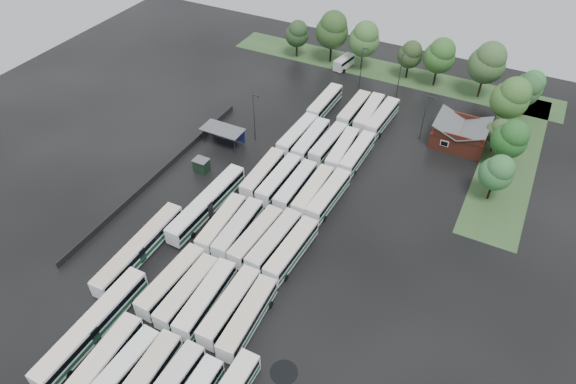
% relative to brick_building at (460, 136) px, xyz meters
% --- Properties ---
extents(ground, '(160.00, 160.00, 0.00)m').
position_rel_brick_building_xyz_m(ground, '(-24.00, -42.77, -1.87)').
color(ground, black).
rests_on(ground, ground).
extents(brick_building, '(10.07, 8.60, 5.39)m').
position_rel_brick_building_xyz_m(brick_building, '(0.00, 0.00, 0.00)').
color(brick_building, maroon).
rests_on(brick_building, ground).
extents(wash_shed, '(8.20, 4.20, 3.58)m').
position_rel_brick_building_xyz_m(wash_shed, '(-41.20, -20.74, 1.12)').
color(wash_shed, '#2D2D30').
rests_on(wash_shed, ground).
extents(utility_hut, '(2.70, 2.20, 2.62)m').
position_rel_brick_building_xyz_m(utility_hut, '(-40.20, -30.17, -0.55)').
color(utility_hut, black).
rests_on(utility_hut, ground).
extents(grass_strip_north, '(80.00, 10.00, 0.01)m').
position_rel_brick_building_xyz_m(grass_strip_north, '(-22.00, 22.03, -1.86)').
color(grass_strip_north, '#2D4C24').
rests_on(grass_strip_north, ground).
extents(grass_strip_east, '(10.00, 50.00, 0.01)m').
position_rel_brick_building_xyz_m(grass_strip_east, '(10.00, 0.03, -1.86)').
color(grass_strip_east, '#2D4C24').
rests_on(grass_strip_east, ground).
extents(west_fence, '(0.10, 50.00, 1.20)m').
position_rel_brick_building_xyz_m(west_fence, '(-46.20, -34.77, -1.27)').
color(west_fence, '#2D2D30').
rests_on(west_fence, ground).
extents(bus_r0c0, '(3.17, 12.73, 3.52)m').
position_rel_brick_building_xyz_m(bus_r0c0, '(-28.20, -68.96, 0.07)').
color(bus_r0c0, white).
rests_on(bus_r0c0, ground).
extents(bus_r0c1, '(2.93, 12.10, 3.35)m').
position_rel_brick_building_xyz_m(bus_r0c1, '(-25.27, -69.08, -0.03)').
color(bus_r0c1, white).
rests_on(bus_r0c1, ground).
extents(bus_r0c2, '(3.25, 12.84, 3.55)m').
position_rel_brick_building_xyz_m(bus_r0c2, '(-22.03, -68.86, 0.08)').
color(bus_r0c2, white).
rests_on(bus_r0c2, ground).
extents(bus_r1c0, '(3.14, 12.72, 3.52)m').
position_rel_brick_building_xyz_m(bus_r1c0, '(-28.31, -54.97, 0.07)').
color(bus_r1c0, white).
rests_on(bus_r1c0, ground).
extents(bus_r1c1, '(2.67, 12.33, 3.43)m').
position_rel_brick_building_xyz_m(bus_r1c1, '(-25.19, -55.44, 0.02)').
color(bus_r1c1, white).
rests_on(bus_r1c1, ground).
extents(bus_r1c2, '(3.32, 12.83, 3.54)m').
position_rel_brick_building_xyz_m(bus_r1c2, '(-22.16, -55.32, 0.08)').
color(bus_r1c2, white).
rests_on(bus_r1c2, ground).
extents(bus_r1c3, '(2.88, 12.72, 3.53)m').
position_rel_brick_building_xyz_m(bus_r1c3, '(-18.60, -54.86, 0.08)').
color(bus_r1c3, white).
rests_on(bus_r1c3, ground).
extents(bus_r1c4, '(3.27, 12.80, 3.53)m').
position_rel_brick_building_xyz_m(bus_r1c4, '(-15.46, -55.31, 0.08)').
color(bus_r1c4, white).
rests_on(bus_r1c4, ground).
extents(bus_r2c0, '(3.20, 12.27, 3.38)m').
position_rel_brick_building_xyz_m(bus_r2c0, '(-28.27, -41.83, -0.00)').
color(bus_r2c0, white).
rests_on(bus_r2c0, ground).
extents(bus_r2c1, '(3.00, 12.39, 3.43)m').
position_rel_brick_building_xyz_m(bus_r2c1, '(-25.32, -41.59, 0.02)').
color(bus_r2c1, white).
rests_on(bus_r2c1, ground).
extents(bus_r2c2, '(3.20, 12.31, 3.39)m').
position_rel_brick_building_xyz_m(bus_r2c2, '(-22.00, -41.75, 0.00)').
color(bus_r2c2, white).
rests_on(bus_r2c2, ground).
extents(bus_r2c3, '(3.33, 12.82, 3.54)m').
position_rel_brick_building_xyz_m(bus_r2c3, '(-18.94, -41.44, 0.08)').
color(bus_r2c3, white).
rests_on(bus_r2c3, ground).
extents(bus_r2c4, '(3.22, 12.76, 3.52)m').
position_rel_brick_building_xyz_m(bus_r2c4, '(-15.75, -41.82, 0.07)').
color(bus_r2c4, white).
rests_on(bus_r2c4, ground).
extents(bus_r3c0, '(2.90, 12.48, 3.46)m').
position_rel_brick_building_xyz_m(bus_r3c0, '(-28.57, -27.79, 0.04)').
color(bus_r3c0, white).
rests_on(bus_r3c0, ground).
extents(bus_r3c1, '(2.79, 12.46, 3.46)m').
position_rel_brick_building_xyz_m(bus_r3c1, '(-25.23, -27.93, 0.04)').
color(bus_r3c1, white).
rests_on(bus_r3c1, ground).
extents(bus_r3c2, '(2.62, 12.22, 3.40)m').
position_rel_brick_building_xyz_m(bus_r3c2, '(-21.89, -28.10, 0.00)').
color(bus_r3c2, white).
rests_on(bus_r3c2, ground).
extents(bus_r3c3, '(2.59, 12.13, 3.37)m').
position_rel_brick_building_xyz_m(bus_r3c3, '(-18.61, -28.00, -0.01)').
color(bus_r3c3, white).
rests_on(bus_r3c3, ground).
extents(bus_r3c4, '(3.13, 12.52, 3.46)m').
position_rel_brick_building_xyz_m(bus_r3c4, '(-15.76, -27.90, 0.04)').
color(bus_r3c4, white).
rests_on(bus_r3c4, ground).
extents(bus_r4c0, '(3.06, 12.58, 3.48)m').
position_rel_brick_building_xyz_m(bus_r4c0, '(-28.37, -14.28, 0.05)').
color(bus_r4c0, white).
rests_on(bus_r4c0, ground).
extents(bus_r4c1, '(2.81, 12.49, 3.47)m').
position_rel_brick_building_xyz_m(bus_r4c1, '(-25.28, -14.63, 0.04)').
color(bus_r4c1, white).
rests_on(bus_r4c1, ground).
extents(bus_r4c2, '(3.03, 12.11, 3.34)m').
position_rel_brick_building_xyz_m(bus_r4c2, '(-21.90, -14.02, -0.03)').
color(bus_r4c2, white).
rests_on(bus_r4c2, ground).
extents(bus_r4c3, '(3.11, 12.25, 3.38)m').
position_rel_brick_building_xyz_m(bus_r4c3, '(-18.70, -14.68, -0.01)').
color(bus_r4c3, white).
rests_on(bus_r4c3, ground).
extents(bus_r4c4, '(2.76, 12.14, 3.37)m').
position_rel_brick_building_xyz_m(bus_r4c4, '(-15.76, -14.54, -0.01)').
color(bus_r4c4, white).
rests_on(bus_r4c4, ground).
extents(bus_r5c0, '(2.81, 12.66, 3.52)m').
position_rel_brick_building_xyz_m(bus_r5c0, '(-28.47, -0.91, 0.07)').
color(bus_r5c0, white).
rests_on(bus_r5c0, ground).
extents(bus_r5c2, '(2.88, 12.34, 3.42)m').
position_rel_brick_building_xyz_m(bus_r5c2, '(-21.98, -0.51, 0.01)').
color(bus_r5c2, white).
rests_on(bus_r5c2, ground).
extents(bus_r5c3, '(3.01, 12.70, 3.52)m').
position_rel_brick_building_xyz_m(bus_r5c3, '(-18.66, -0.48, 0.07)').
color(bus_r5c3, white).
rests_on(bus_r5c3, ground).
extents(bus_r5c4, '(3.34, 12.83, 3.54)m').
position_rel_brick_building_xyz_m(bus_r5c4, '(-15.70, -0.84, 0.08)').
color(bus_r5c4, white).
rests_on(bus_r5c4, ground).
extents(artic_bus_west_a, '(2.71, 18.96, 3.52)m').
position_rel_brick_building_xyz_m(artic_bus_west_a, '(-32.92, -65.84, 0.08)').
color(artic_bus_west_a, white).
rests_on(artic_bus_west_a, ground).
extents(artic_bus_west_b, '(3.24, 19.02, 3.52)m').
position_rel_brick_building_xyz_m(artic_bus_west_b, '(-33.00, -38.92, 0.08)').
color(artic_bus_west_b, white).
rests_on(artic_bus_west_b, ground).
extents(artic_bus_west_c, '(2.90, 18.74, 3.47)m').
position_rel_brick_building_xyz_m(artic_bus_west_c, '(-36.44, -52.09, 0.06)').
color(artic_bus_west_c, white).
rests_on(artic_bus_west_c, ground).
extents(minibus, '(3.32, 6.50, 2.71)m').
position_rel_brick_building_xyz_m(minibus, '(-32.25, 19.01, -0.37)').
color(minibus, silver).
rests_on(minibus, ground).
extents(tree_north_0, '(5.77, 5.77, 9.56)m').
position_rel_brick_building_xyz_m(tree_north_0, '(-45.04, 19.21, 4.28)').
color(tree_north_0, black).
rests_on(tree_north_0, ground).
extents(tree_north_1, '(7.89, 7.89, 13.06)m').
position_rel_brick_building_xyz_m(tree_north_1, '(-36.32, 20.49, 6.54)').
color(tree_north_1, black).
rests_on(tree_north_1, ground).
extents(tree_north_2, '(7.33, 7.33, 12.13)m').
position_rel_brick_building_xyz_m(tree_north_2, '(-28.14, 20.46, 5.94)').
color(tree_north_2, '#352518').
rests_on(tree_north_2, ground).
extents(tree_north_3, '(5.65, 5.65, 9.36)m').
position_rel_brick_building_xyz_m(tree_north_3, '(-17.05, 21.25, 4.15)').
color(tree_north_3, black).
rests_on(tree_north_3, ground).
extents(tree_north_4, '(7.05, 7.05, 11.67)m').
position_rel_brick_building_xyz_m(tree_north_4, '(-10.29, 20.68, 5.64)').
color(tree_north_4, black).
rests_on(tree_north_4, ground).
extents(tree_north_5, '(7.97, 7.97, 13.20)m').
position_rel_brick_building_xyz_m(tree_north_5, '(-0.04, 20.05, 6.63)').
color(tree_north_5, '#322319').
rests_on(tree_north_5, ground).
extents(tree_north_6, '(6.01, 6.00, 9.94)m').
position_rel_brick_building_xyz_m(tree_north_6, '(9.40, 17.92, 4.52)').
color(tree_north_6, '#372414').
rests_on(tree_north_6, ground).
extents(tree_east_0, '(5.69, 5.69, 9.43)m').
position_rel_brick_building_xyz_m(tree_east_0, '(8.58, -13.98, 4.20)').
color(tree_east_0, black).
rests_on(tree_east_0, ground).
extents(tree_east_1, '(6.37, 6.37, 10.56)m').
position_rel_brick_building_xyz_m(tree_east_1, '(8.98, -4.20, 4.92)').
color(tree_east_1, '#38281E').
rests_on(tree_east_1, ground).
extents(tree_east_2, '(4.54, 4.53, 7.50)m').
position_rel_brick_building_xyz_m(tree_east_2, '(6.53, 0.45, 2.95)').
color(tree_east_2, '#3A2814').
rests_on(tree_east_2, ground).
extents(tree_east_3, '(7.42, 7.42, 12.29)m').
position_rel_brick_building_xyz_m(tree_east_3, '(6.80, 8.47, 6.04)').
color(tree_east_3, black).
rests_on(tree_east_3, ground).
extents(tree_east_4, '(5.87, 5.87, 9.72)m').
position_rel_brick_building_xyz_m(tree_east_4, '(9.09, 16.18, 4.38)').
color(tree_east_4, black).
rests_on(tree_east_4, ground).
extents(lamp_post_ne, '(1.54, 0.30, 10.01)m').
position_rel_brick_building_xyz_m(lamp_post_ne, '(-7.04, -2.00, 3.94)').
color(lamp_post_ne, '#2D2D30').
rests_on(lamp_post_ne, ground).
extents(lamp_post_nw, '(1.60, 0.31, 10.37)m').
position_rel_brick_building_xyz_m(lamp_post_nw, '(-36.25, -17.04, 4.15)').
color(lamp_post_nw, '#2D2D30').
rests_on(lamp_post_nw, ground).
extents(lamp_post_back_w, '(1.51, 0.29, 9.81)m').
position_rel_brick_building_xyz_m(lamp_post_back_w, '(-25.26, 11.84, 3.83)').
color(lamp_post_back_w, '#2D2D30').
rests_on(lamp_post_back_w, ground).
extents(lamp_post_back_e, '(1.69, 0.33, 10.99)m').
position_rel_brick_building_xyz_m(lamp_post_back_e, '(-16.03, 10.55, 4.51)').
color(lamp_post_back_e, '#2D2D30').
rests_on(lamp_post_back_e, ground).
extents(puddle_0, '(6.39, 6.39, 0.01)m').
position_rel_brick_building_xyz_m(puddle_0, '(-23.12, -60.02, -1.86)').
color(puddle_0, black).
rests_on(puddle_0, ground).
extents(puddle_1, '(4.65, 4.65, 0.01)m').
position_rel_brick_building_xyz_m(puddle_1, '(-17.07, -64.62, -1.86)').
color(puddle_1, black).
rests_on(puddle_1, ground).
extents(puddle_2, '(4.63, 4.63, 0.01)m').
position_rel_brick_building_xyz_m(puddle_2, '(-32.02, -38.22, -1.86)').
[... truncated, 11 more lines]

